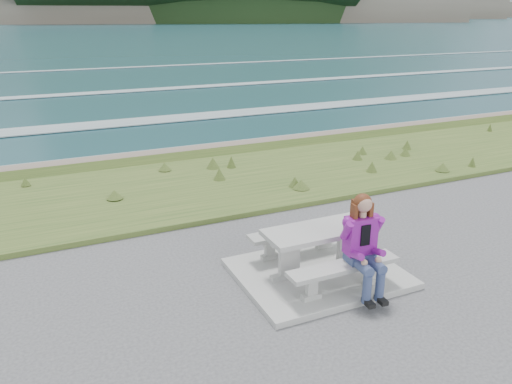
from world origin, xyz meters
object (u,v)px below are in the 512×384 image
(picnic_table, at_px, (319,238))
(bench_seaward, at_px, (298,235))
(bench_landward, at_px, (343,270))
(seated_woman, at_px, (365,259))

(picnic_table, relative_size, bench_seaward, 1.00)
(picnic_table, xyz_separation_m, bench_landward, (0.00, -0.70, -0.23))
(bench_seaward, bearing_deg, seated_woman, -80.33)
(bench_landward, bearing_deg, picnic_table, 90.00)
(bench_landward, distance_m, seated_woman, 0.36)
(bench_seaward, bearing_deg, bench_landward, -90.00)
(bench_seaward, height_order, seated_woman, seated_woman)
(bench_landward, xyz_separation_m, seated_woman, (0.26, -0.14, 0.21))
(picnic_table, height_order, bench_seaward, picnic_table)
(picnic_table, xyz_separation_m, seated_woman, (0.26, -0.84, -0.03))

